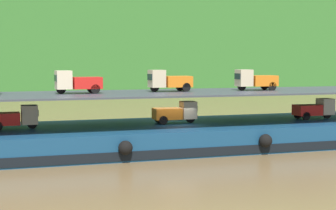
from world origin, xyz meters
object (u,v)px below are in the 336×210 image
object	(u,v)px
mini_truck_lower_mid	(315,109)
mini_truck_upper_bow	(255,80)
mini_truck_upper_fore	(169,81)
mini_truck_lower_aft	(176,112)
mini_truck_upper_mid	(77,82)
cargo_barge	(174,136)
mini_truck_lower_stern	(15,117)

from	to	relation	value
mini_truck_lower_mid	mini_truck_upper_bow	distance (m)	4.70
mini_truck_lower_mid	mini_truck_upper_fore	size ratio (longest dim) A/B	0.99
mini_truck_lower_mid	mini_truck_upper_fore	xyz separation A→B (m)	(-10.09, 1.00, 2.00)
mini_truck_lower_aft	mini_truck_upper_mid	world-z (taller)	mini_truck_upper_mid
mini_truck_lower_aft	mini_truck_lower_mid	xyz separation A→B (m)	(9.83, -0.48, 0.00)
cargo_barge	mini_truck_lower_aft	distance (m)	1.48
mini_truck_lower_mid	mini_truck_upper_fore	world-z (taller)	mini_truck_upper_fore
mini_truck_upper_mid	mini_truck_upper_bow	bearing A→B (deg)	-0.58
mini_truck_lower_stern	mini_truck_upper_fore	distance (m)	9.78
cargo_barge	mini_truck_upper_mid	bearing A→B (deg)	175.64
cargo_barge	mini_truck_upper_bow	size ratio (longest dim) A/B	11.36
mini_truck_upper_fore	mini_truck_upper_bow	world-z (taller)	same
cargo_barge	mini_truck_lower_stern	xyz separation A→B (m)	(-9.64, 0.28, 1.44)
cargo_barge	mini_truck_lower_aft	size ratio (longest dim) A/B	11.27
mini_truck_upper_mid	mini_truck_lower_stern	bearing A→B (deg)	-177.33
mini_truck_lower_stern	mini_truck_lower_mid	distance (m)	19.65
mini_truck_lower_aft	mini_truck_upper_mid	bearing A→B (deg)	178.26
cargo_barge	mini_truck_upper_bow	xyz separation A→B (m)	(5.79, 0.33, 3.44)
cargo_barge	mini_truck_upper_fore	bearing A→B (deg)	95.84
mini_truck_lower_stern	mini_truck_upper_fore	world-z (taller)	mini_truck_upper_fore
cargo_barge	mini_truck_lower_stern	size ratio (longest dim) A/B	11.30
mini_truck_lower_stern	mini_truck_upper_mid	size ratio (longest dim) A/B	0.99
mini_truck_lower_stern	mini_truck_upper_bow	bearing A→B (deg)	0.19
mini_truck_lower_mid	mini_truck_upper_bow	xyz separation A→B (m)	(-4.21, 0.55, 2.00)
mini_truck_lower_stern	mini_truck_lower_aft	bearing A→B (deg)	-0.09
mini_truck_lower_stern	mini_truck_upper_bow	size ratio (longest dim) A/B	1.01
mini_truck_lower_mid	mini_truck_upper_fore	bearing A→B (deg)	174.36
mini_truck_lower_aft	mini_truck_lower_mid	distance (m)	9.84
mini_truck_upper_mid	mini_truck_upper_fore	xyz separation A→B (m)	(5.88, 0.33, 0.00)
cargo_barge	mini_truck_upper_mid	xyz separation A→B (m)	(-5.96, 0.45, 3.44)
mini_truck_upper_bow	cargo_barge	bearing A→B (deg)	-176.69
cargo_barge	mini_truck_lower_mid	size ratio (longest dim) A/B	11.33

